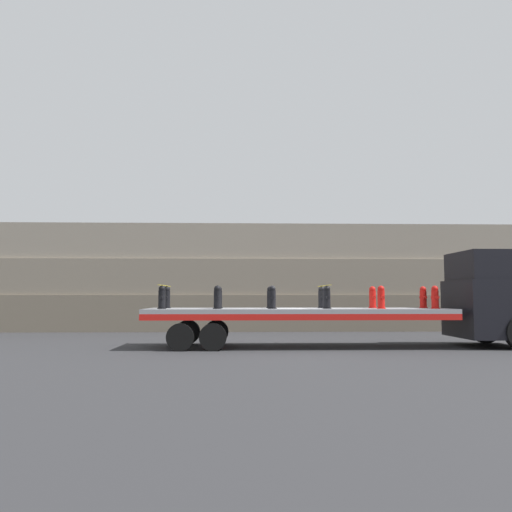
{
  "coord_description": "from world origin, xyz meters",
  "views": [
    {
      "loc": [
        -1.97,
        -17.12,
        1.72
      ],
      "look_at": [
        -1.44,
        0.0,
        3.11
      ],
      "focal_mm": 35.0,
      "sensor_mm": 36.0,
      "label": 1
    }
  ],
  "objects_px": {
    "fire_hydrant_black_near_1": "(217,298)",
    "flatbed_trailer": "(280,315)",
    "fire_hydrant_black_far_0": "(167,297)",
    "fire_hydrant_black_far_2": "(270,297)",
    "fire_hydrant_black_far_3": "(322,297)",
    "fire_hydrant_red_near_4": "(381,298)",
    "fire_hydrant_red_far_4": "(373,297)",
    "fire_hydrant_black_near_2": "(272,298)",
    "fire_hydrant_red_far_5": "(423,297)",
    "fire_hydrant_black_far_1": "(219,297)",
    "truck_cab": "(491,299)",
    "fire_hydrant_black_near_0": "(162,298)",
    "fire_hydrant_black_near_3": "(327,298)",
    "fire_hydrant_red_near_5": "(435,298)"
  },
  "relations": [
    {
      "from": "fire_hydrant_black_far_3",
      "to": "fire_hydrant_red_near_4",
      "type": "xyz_separation_m",
      "value": [
        1.82,
        -1.08,
        0.0
      ]
    },
    {
      "from": "fire_hydrant_black_far_2",
      "to": "fire_hydrant_red_far_5",
      "type": "relative_size",
      "value": 1.0
    },
    {
      "from": "fire_hydrant_red_near_4",
      "to": "truck_cab",
      "type": "bearing_deg",
      "value": 7.73
    },
    {
      "from": "fire_hydrant_black_near_1",
      "to": "fire_hydrant_black_far_3",
      "type": "xyz_separation_m",
      "value": [
        3.65,
        1.08,
        0.0
      ]
    },
    {
      "from": "fire_hydrant_black_far_3",
      "to": "fire_hydrant_red_near_4",
      "type": "distance_m",
      "value": 2.12
    },
    {
      "from": "flatbed_trailer",
      "to": "fire_hydrant_black_near_3",
      "type": "xyz_separation_m",
      "value": [
        1.52,
        -0.54,
        0.6
      ]
    },
    {
      "from": "fire_hydrant_black_far_3",
      "to": "fire_hydrant_black_near_1",
      "type": "bearing_deg",
      "value": -163.44
    },
    {
      "from": "fire_hydrant_red_near_4",
      "to": "fire_hydrant_red_far_4",
      "type": "xyz_separation_m",
      "value": [
        0.0,
        1.08,
        0.0
      ]
    },
    {
      "from": "fire_hydrant_black_near_1",
      "to": "flatbed_trailer",
      "type": "bearing_deg",
      "value": 14.28
    },
    {
      "from": "fire_hydrant_black_far_1",
      "to": "fire_hydrant_black_near_2",
      "type": "bearing_deg",
      "value": -30.75
    },
    {
      "from": "fire_hydrant_black_near_1",
      "to": "fire_hydrant_red_far_4",
      "type": "relative_size",
      "value": 1.0
    },
    {
      "from": "fire_hydrant_black_far_0",
      "to": "fire_hydrant_black_far_2",
      "type": "xyz_separation_m",
      "value": [
        3.65,
        0.0,
        0.0
      ]
    },
    {
      "from": "fire_hydrant_black_far_2",
      "to": "fire_hydrant_red_far_5",
      "type": "xyz_separation_m",
      "value": [
        5.47,
        0.0,
        0.0
      ]
    },
    {
      "from": "fire_hydrant_black_near_1",
      "to": "fire_hydrant_black_near_3",
      "type": "relative_size",
      "value": 1.0
    },
    {
      "from": "fire_hydrant_red_far_4",
      "to": "fire_hydrant_red_near_5",
      "type": "height_order",
      "value": "same"
    },
    {
      "from": "truck_cab",
      "to": "fire_hydrant_black_far_1",
      "type": "height_order",
      "value": "truck_cab"
    },
    {
      "from": "fire_hydrant_black_near_2",
      "to": "fire_hydrant_red_near_5",
      "type": "height_order",
      "value": "same"
    },
    {
      "from": "fire_hydrant_black_near_2",
      "to": "fire_hydrant_black_near_3",
      "type": "relative_size",
      "value": 1.0
    },
    {
      "from": "fire_hydrant_black_near_2",
      "to": "fire_hydrant_red_far_5",
      "type": "height_order",
      "value": "same"
    },
    {
      "from": "fire_hydrant_red_far_5",
      "to": "fire_hydrant_black_far_0",
      "type": "bearing_deg",
      "value": 180.0
    },
    {
      "from": "fire_hydrant_black_far_2",
      "to": "fire_hydrant_red_near_5",
      "type": "height_order",
      "value": "same"
    },
    {
      "from": "fire_hydrant_red_far_4",
      "to": "truck_cab",
      "type": "bearing_deg",
      "value": -7.73
    },
    {
      "from": "fire_hydrant_black_far_2",
      "to": "fire_hydrant_red_far_4",
      "type": "height_order",
      "value": "same"
    },
    {
      "from": "truck_cab",
      "to": "fire_hydrant_red_far_4",
      "type": "relative_size",
      "value": 4.24
    },
    {
      "from": "fire_hydrant_red_near_5",
      "to": "fire_hydrant_black_near_3",
      "type": "bearing_deg",
      "value": 180.0
    },
    {
      "from": "fire_hydrant_black_far_0",
      "to": "fire_hydrant_red_near_4",
      "type": "bearing_deg",
      "value": -8.46
    },
    {
      "from": "fire_hydrant_black_far_0",
      "to": "fire_hydrant_black_far_1",
      "type": "height_order",
      "value": "same"
    },
    {
      "from": "fire_hydrant_red_near_4",
      "to": "fire_hydrant_red_near_5",
      "type": "bearing_deg",
      "value": 0.0
    },
    {
      "from": "flatbed_trailer",
      "to": "fire_hydrant_red_near_5",
      "type": "distance_m",
      "value": 5.23
    },
    {
      "from": "fire_hydrant_black_far_3",
      "to": "fire_hydrant_black_near_0",
      "type": "bearing_deg",
      "value": -168.78
    },
    {
      "from": "fire_hydrant_black_far_0",
      "to": "fire_hydrant_black_far_3",
      "type": "height_order",
      "value": "same"
    },
    {
      "from": "fire_hydrant_red_far_5",
      "to": "fire_hydrant_red_far_4",
      "type": "bearing_deg",
      "value": 180.0
    },
    {
      "from": "flatbed_trailer",
      "to": "fire_hydrant_black_far_3",
      "type": "relative_size",
      "value": 13.4
    },
    {
      "from": "fire_hydrant_black_near_2",
      "to": "fire_hydrant_black_far_2",
      "type": "bearing_deg",
      "value": 90.0
    },
    {
      "from": "fire_hydrant_black_near_1",
      "to": "fire_hydrant_black_far_3",
      "type": "bearing_deg",
      "value": 16.56
    },
    {
      "from": "truck_cab",
      "to": "fire_hydrant_black_near_1",
      "type": "xyz_separation_m",
      "value": [
        -9.46,
        -0.54,
        0.06
      ]
    },
    {
      "from": "fire_hydrant_black_far_3",
      "to": "fire_hydrant_red_near_5",
      "type": "xyz_separation_m",
      "value": [
        3.65,
        -1.08,
        0.0
      ]
    },
    {
      "from": "fire_hydrant_black_near_0",
      "to": "fire_hydrant_red_near_4",
      "type": "distance_m",
      "value": 7.29
    },
    {
      "from": "flatbed_trailer",
      "to": "fire_hydrant_black_near_3",
      "type": "bearing_deg",
      "value": -19.68
    },
    {
      "from": "fire_hydrant_black_near_0",
      "to": "fire_hydrant_black_near_2",
      "type": "distance_m",
      "value": 3.65
    },
    {
      "from": "fire_hydrant_red_near_5",
      "to": "fire_hydrant_red_far_5",
      "type": "height_order",
      "value": "same"
    },
    {
      "from": "fire_hydrant_black_near_0",
      "to": "fire_hydrant_red_far_4",
      "type": "xyz_separation_m",
      "value": [
        7.29,
        1.08,
        0.0
      ]
    },
    {
      "from": "fire_hydrant_black_far_3",
      "to": "fire_hydrant_red_far_5",
      "type": "distance_m",
      "value": 3.65
    },
    {
      "from": "fire_hydrant_black_far_2",
      "to": "fire_hydrant_red_near_4",
      "type": "xyz_separation_m",
      "value": [
        3.65,
        -1.08,
        0.0
      ]
    },
    {
      "from": "fire_hydrant_black_far_1",
      "to": "fire_hydrant_black_far_3",
      "type": "distance_m",
      "value": 3.65
    },
    {
      "from": "fire_hydrant_red_far_4",
      "to": "fire_hydrant_black_near_1",
      "type": "bearing_deg",
      "value": -168.78
    },
    {
      "from": "fire_hydrant_red_near_4",
      "to": "fire_hydrant_black_far_0",
      "type": "bearing_deg",
      "value": 171.54
    },
    {
      "from": "fire_hydrant_black_near_0",
      "to": "fire_hydrant_black_far_2",
      "type": "height_order",
      "value": "same"
    },
    {
      "from": "fire_hydrant_black_near_1",
      "to": "fire_hydrant_red_far_5",
      "type": "xyz_separation_m",
      "value": [
        7.29,
        1.08,
        0.0
      ]
    },
    {
      "from": "fire_hydrant_black_far_2",
      "to": "fire_hydrant_black_near_3",
      "type": "height_order",
      "value": "same"
    }
  ]
}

